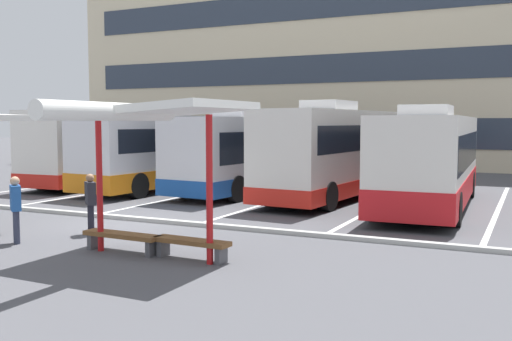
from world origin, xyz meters
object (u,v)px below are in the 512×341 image
at_px(coach_bus_4, 430,162).
at_px(waiting_passenger_0, 16,205).
at_px(coach_bus_2, 256,153).
at_px(bench_3, 191,244).
at_px(bench_2, 122,238).
at_px(coach_bus_0, 115,146).
at_px(waiting_passenger_1, 90,200).
at_px(waiting_shelter_1, 143,115).
at_px(coach_bus_3, 343,152).
at_px(coach_bus_1, 178,150).

height_order(coach_bus_4, waiting_passenger_0, coach_bus_4).
bearing_deg(coach_bus_2, bench_3, -70.80).
height_order(coach_bus_2, bench_3, coach_bus_2).
relative_size(bench_2, bench_3, 1.10).
height_order(coach_bus_0, waiting_passenger_1, coach_bus_0).
distance_m(bench_2, waiting_passenger_0, 3.03).
bearing_deg(waiting_passenger_0, coach_bus_0, 119.66).
distance_m(waiting_shelter_1, bench_2, 2.92).
bearing_deg(coach_bus_4, coach_bus_3, 154.87).
relative_size(waiting_shelter_1, bench_2, 2.32).
xyz_separation_m(coach_bus_1, coach_bus_3, (7.72, 0.02, 0.11)).
xyz_separation_m(coach_bus_3, waiting_passenger_1, (-3.61, -10.50, -0.86)).
relative_size(waiting_shelter_1, waiting_passenger_1, 2.89).
bearing_deg(coach_bus_4, coach_bus_1, 171.51).
distance_m(coach_bus_3, waiting_passenger_0, 13.01).
xyz_separation_m(coach_bus_1, waiting_passenger_1, (4.10, -10.48, -0.75)).
relative_size(coach_bus_2, coach_bus_4, 0.98).
distance_m(coach_bus_2, bench_3, 12.63).
bearing_deg(coach_bus_3, waiting_passenger_0, -110.06).
xyz_separation_m(coach_bus_3, bench_2, (-1.50, -11.87, -1.44)).
xyz_separation_m(coach_bus_2, waiting_shelter_1, (3.23, -12.29, 1.47)).
bearing_deg(bench_3, coach_bus_3, 91.45).
xyz_separation_m(bench_2, bench_3, (1.80, 0.07, -0.00)).
xyz_separation_m(coach_bus_3, waiting_passenger_0, (-4.45, -12.19, -0.83)).
relative_size(coach_bus_3, coach_bus_4, 1.08).
distance_m(coach_bus_0, coach_bus_3, 11.53).
bearing_deg(bench_3, coach_bus_2, 109.20).
distance_m(coach_bus_3, bench_3, 11.89).
height_order(coach_bus_2, waiting_shelter_1, coach_bus_2).
bearing_deg(coach_bus_0, coach_bus_3, -1.18).
height_order(coach_bus_0, waiting_shelter_1, coach_bus_0).
height_order(bench_2, bench_3, same).
height_order(coach_bus_3, bench_3, coach_bus_3).
bearing_deg(waiting_shelter_1, coach_bus_0, 131.26).
xyz_separation_m(coach_bus_0, coach_bus_3, (11.53, -0.24, -0.03)).
distance_m(waiting_shelter_1, waiting_passenger_1, 4.10).
xyz_separation_m(coach_bus_1, coach_bus_2, (3.88, 0.09, -0.03)).
height_order(coach_bus_2, waiting_passenger_1, coach_bus_2).
bearing_deg(coach_bus_0, coach_bus_2, -1.25).
bearing_deg(waiting_shelter_1, coach_bus_4, 67.96).
xyz_separation_m(coach_bus_1, waiting_shelter_1, (7.11, -12.20, 1.43)).
xyz_separation_m(coach_bus_4, bench_3, (-3.35, -10.09, -1.26)).
bearing_deg(coach_bus_3, bench_2, -97.21).
xyz_separation_m(coach_bus_0, coach_bus_4, (15.18, -1.95, -0.21)).
relative_size(waiting_passenger_0, waiting_passenger_1, 1.03).
height_order(coach_bus_0, coach_bus_4, coach_bus_0).
xyz_separation_m(waiting_shelter_1, bench_3, (0.90, 0.42, -2.76)).
bearing_deg(bench_2, waiting_passenger_0, -173.77).
relative_size(coach_bus_1, waiting_shelter_1, 2.47).
xyz_separation_m(coach_bus_3, coach_bus_4, (3.65, -1.71, -0.18)).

